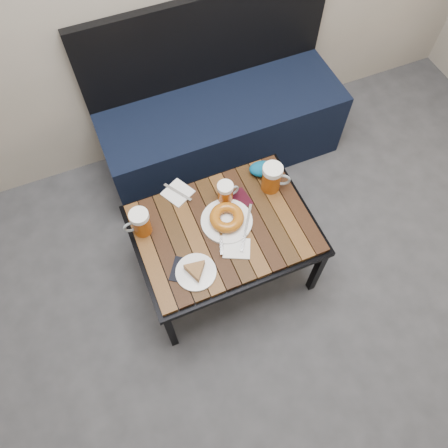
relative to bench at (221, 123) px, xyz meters
name	(u,v)px	position (x,y,z in m)	size (l,w,h in m)	color
ground	(325,448)	(-0.22, -1.76, -0.27)	(4.00, 4.00, 0.00)	#2D2D30
room_shell	(392,73)	(-0.22, -1.26, 1.48)	(4.00, 4.00, 4.00)	gray
bench	(221,123)	(0.00, 0.00, 0.00)	(1.40, 0.50, 0.95)	black
cafe_table	(224,232)	(-0.30, -0.76, 0.16)	(0.84, 0.62, 0.47)	black
beer_mug_left	(140,223)	(-0.65, -0.63, 0.27)	(0.13, 0.09, 0.14)	#99430C
beer_mug_centre	(226,193)	(-0.23, -0.63, 0.26)	(0.11, 0.08, 0.12)	#99430C
beer_mug_right	(272,178)	(0.00, -0.64, 0.28)	(0.15, 0.12, 0.15)	#99430C
plate_pie	(196,271)	(-0.50, -0.93, 0.22)	(0.18, 0.18, 0.05)	white
plate_bagel	(227,219)	(-0.27, -0.74, 0.23)	(0.26, 0.30, 0.07)	white
napkin_left	(178,193)	(-0.43, -0.50, 0.20)	(0.16, 0.16, 0.01)	white
napkin_right	(237,248)	(-0.29, -0.89, 0.20)	(0.15, 0.14, 0.01)	white
passport_navy	(181,270)	(-0.55, -0.89, 0.20)	(0.09, 0.12, 0.01)	black
passport_burgundy	(241,199)	(-0.16, -0.65, 0.20)	(0.08, 0.11, 0.01)	black
knit_pouch	(264,169)	(0.00, -0.55, 0.23)	(0.14, 0.09, 0.06)	navy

